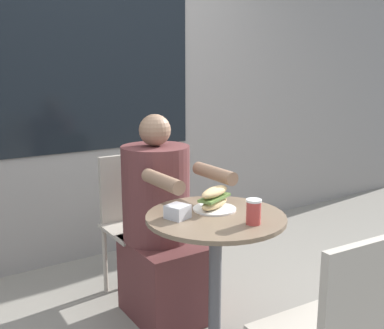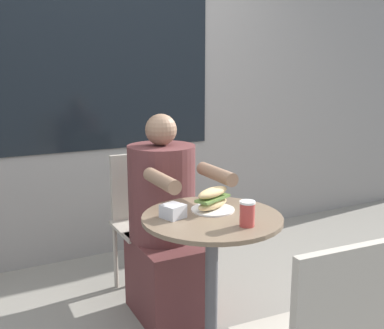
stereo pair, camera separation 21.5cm
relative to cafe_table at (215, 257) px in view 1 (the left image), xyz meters
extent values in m
cube|color=gray|center=(0.00, 1.55, 0.86)|extent=(8.00, 0.08, 2.80)
cube|color=black|center=(0.03, 1.51, 1.11)|extent=(1.56, 0.01, 1.67)
cylinder|color=brown|center=(0.00, 0.00, 0.20)|extent=(0.64, 0.64, 0.02)
cylinder|color=#515156|center=(0.00, 0.00, -0.17)|extent=(0.06, 0.06, 0.70)
cube|color=#ADA393|center=(0.00, 0.78, -0.10)|extent=(0.38, 0.38, 0.02)
cube|color=#ADA393|center=(0.01, 0.95, 0.12)|extent=(0.35, 0.04, 0.42)
cylinder|color=#ADA393|center=(0.17, 0.61, -0.32)|extent=(0.03, 0.03, 0.43)
cylinder|color=#ADA393|center=(-0.16, 0.61, -0.32)|extent=(0.03, 0.03, 0.43)
cylinder|color=#ADA393|center=(0.17, 0.94, -0.32)|extent=(0.03, 0.03, 0.43)
cylinder|color=#ADA393|center=(-0.16, 0.94, -0.32)|extent=(0.03, 0.03, 0.43)
cube|color=brown|center=(0.00, 0.49, -0.31)|extent=(0.36, 0.47, 0.45)
cylinder|color=brown|center=(0.00, 0.56, 0.18)|extent=(0.38, 0.38, 0.53)
sphere|color=#8E6B51|center=(0.00, 0.56, 0.53)|extent=(0.17, 0.17, 0.17)
cylinder|color=#8E6B51|center=(0.15, 0.22, 0.34)|extent=(0.07, 0.30, 0.07)
cylinder|color=#8E6B51|center=(-0.15, 0.22, 0.34)|extent=(0.07, 0.30, 0.07)
cube|color=#ADA393|center=(0.00, -0.77, 0.12)|extent=(0.35, 0.06, 0.42)
cylinder|color=white|center=(0.04, 0.07, 0.21)|extent=(0.20, 0.20, 0.01)
ellipsoid|color=#DBB77A|center=(0.04, 0.07, 0.24)|extent=(0.21, 0.15, 0.04)
cube|color=olive|center=(0.04, 0.07, 0.26)|extent=(0.20, 0.14, 0.01)
ellipsoid|color=#DBB77A|center=(0.04, 0.07, 0.29)|extent=(0.21, 0.15, 0.04)
cylinder|color=#B73D38|center=(0.06, -0.18, 0.25)|extent=(0.06, 0.06, 0.10)
cylinder|color=white|center=(0.06, -0.18, 0.31)|extent=(0.07, 0.07, 0.01)
cube|color=silver|center=(-0.17, 0.06, 0.24)|extent=(0.11, 0.11, 0.06)
camera|label=1|loc=(-1.16, -1.56, 0.85)|focal=42.00mm
camera|label=2|loc=(-0.98, -1.67, 0.85)|focal=42.00mm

